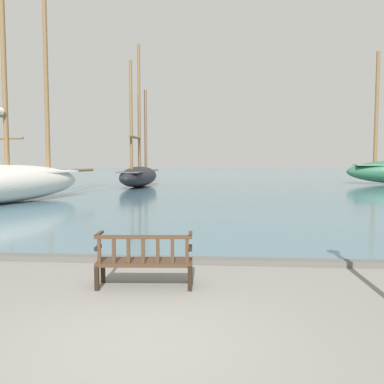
% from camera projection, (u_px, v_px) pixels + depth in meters
% --- Properties ---
extents(ground_plane, '(160.00, 160.00, 0.00)m').
position_uv_depth(ground_plane, '(137.00, 342.00, 5.05)').
color(ground_plane, gray).
extents(harbor_water, '(100.00, 80.00, 0.08)m').
position_uv_depth(harbor_water, '(218.00, 177.00, 48.77)').
color(harbor_water, slate).
rests_on(harbor_water, ground).
extents(quay_edge_kerb, '(40.00, 0.30, 0.12)m').
position_uv_depth(quay_edge_kerb, '(176.00, 260.00, 8.87)').
color(quay_edge_kerb, '#5B5954').
rests_on(quay_edge_kerb, ground).
extents(park_bench, '(1.63, 0.63, 0.92)m').
position_uv_depth(park_bench, '(145.00, 260.00, 7.17)').
color(park_bench, black).
rests_on(park_bench, ground).
extents(sailboat_far_port, '(5.32, 11.80, 14.00)m').
position_uv_depth(sailboat_far_port, '(4.00, 179.00, 20.00)').
color(sailboat_far_port, silver).
rests_on(sailboat_far_port, harbor_water).
extents(sailboat_centre_channel, '(2.30, 8.19, 10.47)m').
position_uv_depth(sailboat_centre_channel, '(139.00, 174.00, 31.91)').
color(sailboat_centre_channel, black).
rests_on(sailboat_centre_channel, harbor_water).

